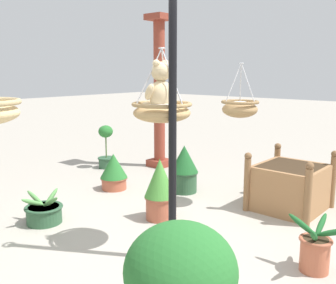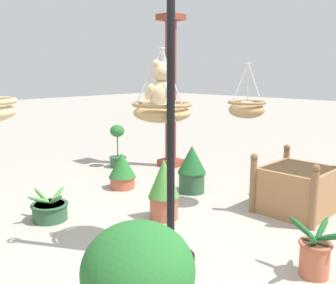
# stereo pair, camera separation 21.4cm
# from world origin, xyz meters

# --- Properties ---
(ground_plane) EXTENTS (40.00, 40.00, 0.00)m
(ground_plane) POSITION_xyz_m (0.00, 0.00, 0.00)
(ground_plane) COLOR #A8A093
(display_pole_central) EXTENTS (0.44, 0.44, 2.56)m
(display_pole_central) POSITION_xyz_m (-0.17, -0.15, 0.81)
(display_pole_central) COLOR black
(display_pole_central) RESTS_ON ground
(hanging_basket_with_teddy) EXTENTS (0.55, 0.55, 0.67)m
(hanging_basket_with_teddy) POSITION_xyz_m (-0.02, 0.10, 1.32)
(hanging_basket_with_teddy) COLOR tan
(teddy_bear) EXTENTS (0.32, 0.28, 0.46)m
(teddy_bear) POSITION_xyz_m (-0.02, 0.13, 1.52)
(teddy_bear) COLOR #D1B789
(hanging_basket_right_low) EXTENTS (0.46, 0.46, 0.65)m
(hanging_basket_right_low) POSITION_xyz_m (1.45, 0.13, 1.24)
(hanging_basket_right_low) COLOR #A37F51
(greenhouse_pillar_far_back) EXTENTS (0.37, 0.37, 2.62)m
(greenhouse_pillar_far_back) POSITION_xyz_m (2.36, 2.24, 1.26)
(greenhouse_pillar_far_back) COLOR brown
(greenhouse_pillar_far_back) RESTS_ON ground
(wooden_planter_box) EXTENTS (0.90, 0.85, 0.72)m
(wooden_planter_box) POSITION_xyz_m (1.76, -0.43, 0.30)
(wooden_planter_box) COLOR #9E7047
(wooden_planter_box) RESTS_ON ground
(potted_plant_fern_front) EXTENTS (0.53, 0.56, 0.47)m
(potted_plant_fern_front) POSITION_xyz_m (0.45, -1.20, 0.19)
(potted_plant_fern_front) COLOR #BC6042
(potted_plant_fern_front) RESTS_ON ground
(potted_plant_flowering_red) EXTENTS (0.50, 0.51, 0.37)m
(potted_plant_flowering_red) POSITION_xyz_m (-0.44, 1.49, 0.13)
(potted_plant_flowering_red) COLOR #2D5638
(potted_plant_flowering_red) RESTS_ON ground
(potted_plant_small_succulent) EXTENTS (0.39, 0.39, 0.67)m
(potted_plant_small_succulent) POSITION_xyz_m (1.46, 0.99, 0.34)
(potted_plant_small_succulent) COLOR #2D5638
(potted_plant_small_succulent) RESTS_ON ground
(potted_plant_conical_shrub) EXTENTS (0.31, 0.31, 0.76)m
(potted_plant_conical_shrub) POSITION_xyz_m (1.67, 2.87, 0.34)
(potted_plant_conical_shrub) COLOR #2D5638
(potted_plant_conical_shrub) RESTS_ON ground
(potted_plant_trailing_ivy) EXTENTS (0.36, 0.36, 0.71)m
(potted_plant_trailing_ivy) POSITION_xyz_m (0.49, 0.58, 0.36)
(potted_plant_trailing_ivy) COLOR #AD563D
(potted_plant_trailing_ivy) RESTS_ON ground
(potted_plant_broad_leaf) EXTENTS (0.39, 0.39, 0.52)m
(potted_plant_broad_leaf) POSITION_xyz_m (0.91, 1.84, 0.26)
(potted_plant_broad_leaf) COLOR #AD563D
(potted_plant_broad_leaf) RESTS_ON ground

